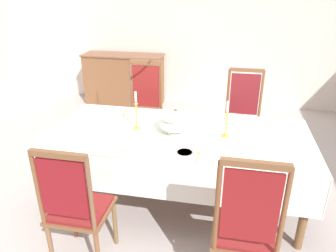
# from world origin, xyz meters

# --- Properties ---
(ground) EXTENTS (7.58, 5.82, 0.04)m
(ground) POSITION_xyz_m (0.00, 0.00, -0.02)
(ground) COLOR #B4A8A7
(back_wall) EXTENTS (7.58, 0.08, 3.13)m
(back_wall) POSITION_xyz_m (0.00, 2.95, 1.56)
(back_wall) COLOR beige
(back_wall) RESTS_ON ground
(dining_table) EXTENTS (2.40, 1.09, 0.76)m
(dining_table) POSITION_xyz_m (0.00, -0.08, 0.69)
(dining_table) COLOR brown
(dining_table) RESTS_ON ground
(tablecloth) EXTENTS (2.42, 1.11, 0.37)m
(tablecloth) POSITION_xyz_m (0.00, -0.08, 0.67)
(tablecloth) COLOR white
(tablecloth) RESTS_ON dining_table
(chair_south_a) EXTENTS (0.44, 0.42, 1.08)m
(chair_south_a) POSITION_xyz_m (-0.62, -1.03, 0.55)
(chair_south_a) COLOR brown
(chair_south_a) RESTS_ON ground
(chair_north_a) EXTENTS (0.44, 0.42, 1.19)m
(chair_north_a) POSITION_xyz_m (-0.62, 0.88, 0.59)
(chair_north_a) COLOR brown
(chair_north_a) RESTS_ON ground
(chair_south_b) EXTENTS (0.44, 0.42, 1.15)m
(chair_south_b) POSITION_xyz_m (0.61, -1.03, 0.58)
(chair_south_b) COLOR brown
(chair_south_b) RESTS_ON ground
(chair_north_b) EXTENTS (0.44, 0.42, 1.15)m
(chair_north_b) POSITION_xyz_m (0.61, 0.88, 0.58)
(chair_north_b) COLOR brown
(chair_north_b) RESTS_ON ground
(soup_tureen) EXTENTS (0.30, 0.30, 0.24)m
(soup_tureen) POSITION_xyz_m (-0.04, -0.08, 0.88)
(soup_tureen) COLOR white
(soup_tureen) RESTS_ON tablecloth
(candlestick_west) EXTENTS (0.07, 0.07, 0.38)m
(candlestick_west) POSITION_xyz_m (-0.42, -0.08, 0.92)
(candlestick_west) COLOR gold
(candlestick_west) RESTS_ON tablecloth
(candlestick_east) EXTENTS (0.07, 0.07, 0.35)m
(candlestick_east) POSITION_xyz_m (0.42, -0.08, 0.91)
(candlestick_east) COLOR gold
(candlestick_east) RESTS_ON tablecloth
(bowl_near_left) EXTENTS (0.15, 0.15, 0.03)m
(bowl_near_left) POSITION_xyz_m (-0.57, 0.32, 0.79)
(bowl_near_left) COLOR white
(bowl_near_left) RESTS_ON tablecloth
(bowl_near_right) EXTENTS (0.15, 0.15, 0.03)m
(bowl_near_right) POSITION_xyz_m (0.11, -0.49, 0.78)
(bowl_near_right) COLOR white
(bowl_near_right) RESTS_ON tablecloth
(bowl_far_left) EXTENTS (0.16, 0.16, 0.04)m
(bowl_far_left) POSITION_xyz_m (0.48, 0.36, 0.79)
(bowl_far_left) COLOR white
(bowl_far_left) RESTS_ON tablecloth
(bowl_far_right) EXTENTS (0.16, 0.16, 0.04)m
(bowl_far_right) POSITION_xyz_m (-0.33, -0.52, 0.79)
(bowl_far_right) COLOR white
(bowl_far_right) RESTS_ON tablecloth
(spoon_primary) EXTENTS (0.03, 0.18, 0.01)m
(spoon_primary) POSITION_xyz_m (-0.68, 0.35, 0.77)
(spoon_primary) COLOR gold
(spoon_primary) RESTS_ON tablecloth
(spoon_secondary) EXTENTS (0.04, 0.18, 0.01)m
(spoon_secondary) POSITION_xyz_m (0.22, -0.46, 0.77)
(spoon_secondary) COLOR gold
(spoon_secondary) RESTS_ON tablecloth
(sideboard) EXTENTS (1.44, 0.48, 0.90)m
(sideboard) POSITION_xyz_m (-1.48, 2.63, 0.45)
(sideboard) COLOR brown
(sideboard) RESTS_ON ground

